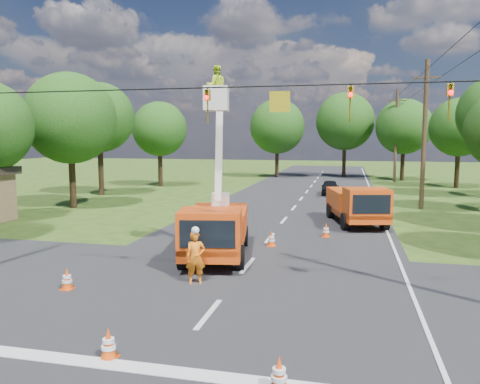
% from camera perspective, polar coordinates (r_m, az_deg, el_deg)
% --- Properties ---
extents(ground, '(140.00, 140.00, 0.00)m').
position_cam_1_polar(ground, '(32.27, 6.58, -2.00)').
color(ground, '#2B4514').
rests_on(ground, ground).
extents(road_main, '(12.00, 100.00, 0.06)m').
position_cam_1_polar(road_main, '(32.27, 6.58, -2.00)').
color(road_main, black).
rests_on(road_main, ground).
extents(road_cross, '(56.00, 10.00, 0.07)m').
position_cam_1_polar(road_cross, '(14.96, -1.56, -12.11)').
color(road_cross, black).
rests_on(road_cross, ground).
extents(stop_bar, '(9.00, 0.45, 0.02)m').
position_cam_1_polar(stop_bar, '(10.41, -9.37, -20.94)').
color(stop_bar, silver).
rests_on(stop_bar, ground).
extents(edge_line, '(0.12, 90.00, 0.02)m').
position_cam_1_polar(edge_line, '(32.13, 16.56, -2.27)').
color(edge_line, silver).
rests_on(edge_line, ground).
extents(bucket_truck, '(3.25, 6.31, 7.67)m').
position_cam_1_polar(bucket_truck, '(18.73, -2.97, -3.19)').
color(bucket_truck, red).
rests_on(bucket_truck, ground).
extents(second_truck, '(3.53, 6.29, 2.23)m').
position_cam_1_polar(second_truck, '(26.71, 14.08, -1.43)').
color(second_truck, red).
rests_on(second_truck, ground).
extents(ground_worker, '(0.77, 0.65, 1.78)m').
position_cam_1_polar(ground_worker, '(15.56, -5.44, -7.97)').
color(ground_worker, orange).
rests_on(ground_worker, ground).
extents(distant_car, '(1.62, 3.68, 1.23)m').
position_cam_1_polar(distant_car, '(40.52, 10.92, 0.55)').
color(distant_car, black).
rests_on(distant_car, ground).
extents(traffic_cone_0, '(0.38, 0.38, 0.71)m').
position_cam_1_polar(traffic_cone_0, '(11.02, -15.74, -17.40)').
color(traffic_cone_0, '#EE490C').
rests_on(traffic_cone_0, ground).
extents(traffic_cone_1, '(0.38, 0.38, 0.71)m').
position_cam_1_polar(traffic_cone_1, '(9.50, 4.78, -21.27)').
color(traffic_cone_1, '#EE490C').
rests_on(traffic_cone_1, ground).
extents(traffic_cone_2, '(0.38, 0.38, 0.71)m').
position_cam_1_polar(traffic_cone_2, '(20.84, 3.84, -5.72)').
color(traffic_cone_2, '#EE490C').
rests_on(traffic_cone_2, ground).
extents(traffic_cone_3, '(0.38, 0.38, 0.71)m').
position_cam_1_polar(traffic_cone_3, '(23.06, 10.44, -4.61)').
color(traffic_cone_3, '#EE490C').
rests_on(traffic_cone_3, ground).
extents(traffic_cone_4, '(0.38, 0.38, 0.71)m').
position_cam_1_polar(traffic_cone_4, '(16.00, -20.34, -9.93)').
color(traffic_cone_4, '#EE490C').
rests_on(traffic_cone_4, ground).
extents(traffic_cone_7, '(0.38, 0.38, 0.71)m').
position_cam_1_polar(traffic_cone_7, '(28.56, 14.19, -2.55)').
color(traffic_cone_7, '#EE490C').
rests_on(traffic_cone_7, ground).
extents(pole_right_mid, '(1.80, 0.30, 10.00)m').
position_cam_1_polar(pole_right_mid, '(34.06, 21.56, 6.66)').
color(pole_right_mid, '#4C3823').
rests_on(pole_right_mid, ground).
extents(pole_right_far, '(1.80, 0.30, 10.00)m').
position_cam_1_polar(pole_right_far, '(53.93, 18.48, 6.58)').
color(pole_right_far, '#4C3823').
rests_on(pole_right_far, ground).
extents(signal_span, '(18.00, 0.29, 1.07)m').
position_cam_1_polar(signal_span, '(13.81, 7.49, 11.03)').
color(signal_span, black).
rests_on(signal_span, ground).
extents(tree_left_d, '(6.20, 6.20, 9.24)m').
position_cam_1_polar(tree_left_d, '(34.24, -20.02, 8.42)').
color(tree_left_d, '#382616').
rests_on(tree_left_d, ground).
extents(tree_left_e, '(5.80, 5.80, 9.41)m').
position_cam_1_polar(tree_left_e, '(41.16, -16.79, 8.67)').
color(tree_left_e, '#382616').
rests_on(tree_left_e, ground).
extents(tree_left_f, '(5.40, 5.40, 8.40)m').
position_cam_1_polar(tree_left_f, '(47.43, -9.78, 7.57)').
color(tree_left_f, '#382616').
rests_on(tree_left_f, ground).
extents(tree_right_e, '(5.60, 5.60, 8.63)m').
position_cam_1_polar(tree_right_e, '(49.77, 25.17, 7.14)').
color(tree_right_e, '#382616').
rests_on(tree_right_e, ground).
extents(tree_far_a, '(6.60, 6.60, 9.50)m').
position_cam_1_polar(tree_far_a, '(57.37, 4.56, 7.96)').
color(tree_far_a, '#382616').
rests_on(tree_far_a, ground).
extents(tree_far_b, '(7.00, 7.00, 10.32)m').
position_cam_1_polar(tree_far_b, '(58.74, 12.68, 8.40)').
color(tree_far_b, '#382616').
rests_on(tree_far_b, ground).
extents(tree_far_c, '(6.20, 6.20, 9.18)m').
position_cam_1_polar(tree_far_c, '(56.03, 19.35, 7.52)').
color(tree_far_c, '#382616').
rests_on(tree_far_c, ground).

